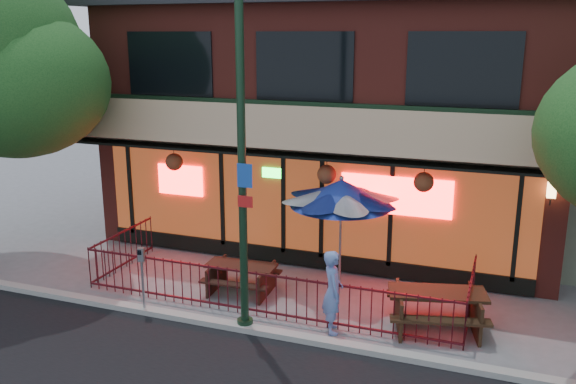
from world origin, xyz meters
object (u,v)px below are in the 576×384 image
picnic_table_right (437,304)px  pedestrian (333,292)px  picnic_table_left (241,274)px  street_light (242,176)px  parking_meter_near (142,269)px  patio_umbrella (341,193)px

picnic_table_right → pedestrian: size_ratio=1.30×
pedestrian → picnic_table_left: bearing=42.0°
picnic_table_left → street_light: bearing=-63.3°
picnic_table_left → picnic_table_right: bearing=-3.8°
picnic_table_right → pedestrian: bearing=-157.4°
street_light → pedestrian: street_light is taller
street_light → picnic_table_left: (-0.80, 1.60, -2.70)m
parking_meter_near → patio_umbrella: bearing=38.3°
street_light → patio_umbrella: 3.08m
street_light → patio_umbrella: bearing=65.8°
picnic_table_right → pedestrian: 2.11m
patio_umbrella → parking_meter_near: patio_umbrella is taller
picnic_table_left → picnic_table_right: picnic_table_right is taller
parking_meter_near → picnic_table_right: bearing=13.2°
street_light → picnic_table_left: size_ratio=4.25×
street_light → picnic_table_right: 4.63m
picnic_table_left → pedestrian: size_ratio=0.97×
patio_umbrella → pedestrian: patio_umbrella is taller
street_light → parking_meter_near: bearing=-178.1°
pedestrian → picnic_table_right: bearing=-91.6°
picnic_table_right → patio_umbrella: patio_umbrella is taller
picnic_table_left → patio_umbrella: patio_umbrella is taller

